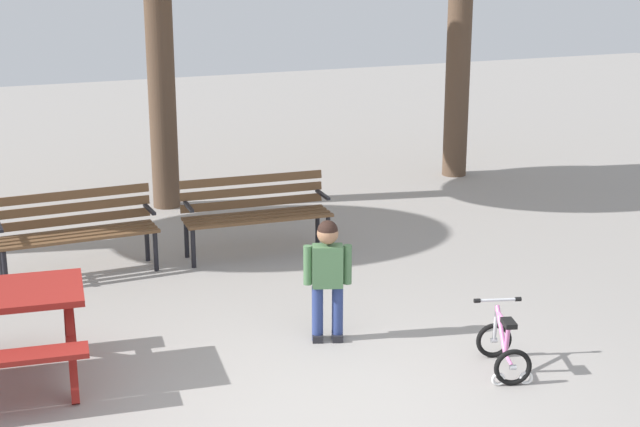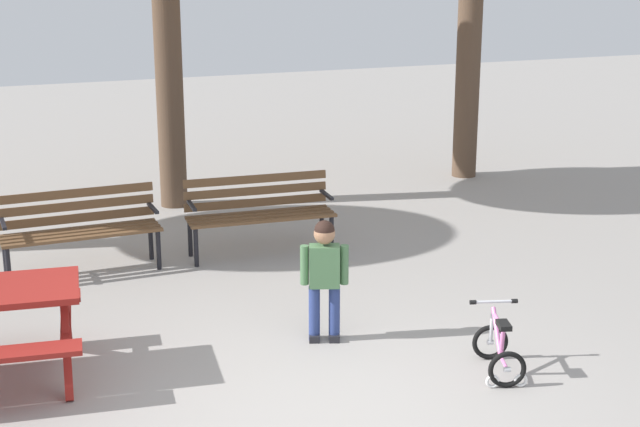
% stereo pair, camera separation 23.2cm
% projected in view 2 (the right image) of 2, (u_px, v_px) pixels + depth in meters
% --- Properties ---
extents(ground, '(36.00, 36.00, 0.00)m').
position_uv_depth(ground, '(327.00, 417.00, 6.87)').
color(ground, gray).
extents(park_bench_far_left, '(1.61, 0.50, 0.85)m').
position_uv_depth(park_bench_far_left, '(80.00, 224.00, 9.79)').
color(park_bench_far_left, brown).
rests_on(park_bench_far_left, ground).
extents(park_bench_left, '(1.63, 0.56, 0.85)m').
position_uv_depth(park_bench_left, '(259.00, 208.00, 10.38)').
color(park_bench_left, brown).
rests_on(park_bench_left, ground).
extents(child_standing, '(0.39, 0.24, 1.07)m').
position_uv_depth(child_standing, '(324.00, 271.00, 8.03)').
color(child_standing, navy).
rests_on(child_standing, ground).
extents(kids_bicycle, '(0.49, 0.62, 0.54)m').
position_uv_depth(kids_bicycle, '(499.00, 350.00, 7.52)').
color(kids_bicycle, black).
rests_on(kids_bicycle, ground).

